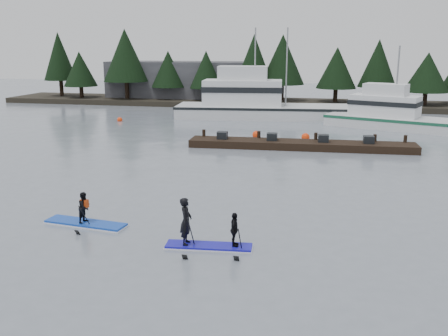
% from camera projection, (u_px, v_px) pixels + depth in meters
% --- Properties ---
extents(ground, '(160.00, 160.00, 0.00)m').
position_uv_depth(ground, '(190.00, 233.00, 18.88)').
color(ground, slate).
rests_on(ground, ground).
extents(far_shore, '(70.00, 8.00, 0.60)m').
position_uv_depth(far_shore, '(290.00, 104.00, 58.64)').
color(far_shore, '#2D281E').
rests_on(far_shore, ground).
extents(treeline, '(60.00, 4.00, 8.00)m').
position_uv_depth(treeline, '(290.00, 106.00, 58.71)').
color(treeline, black).
rests_on(treeline, ground).
extents(waterfront_building, '(18.00, 6.00, 5.00)m').
position_uv_depth(waterfront_building, '(181.00, 82.00, 62.95)').
color(waterfront_building, '#4C4C51').
rests_on(waterfront_building, ground).
extents(fishing_boat_large, '(17.26, 6.47, 9.60)m').
position_uv_depth(fishing_boat_large, '(258.00, 110.00, 49.07)').
color(fishing_boat_large, silver).
rests_on(fishing_boat_large, ground).
extents(fishing_boat_medium, '(13.00, 7.75, 7.73)m').
position_uv_depth(fishing_boat_medium, '(397.00, 122.00, 42.71)').
color(fishing_boat_medium, silver).
rests_on(fishing_boat_medium, ground).
extents(floating_dock, '(15.52, 2.83, 0.51)m').
position_uv_depth(floating_dock, '(301.00, 145.00, 34.36)').
color(floating_dock, black).
rests_on(floating_dock, ground).
extents(buoy_d, '(0.63, 0.63, 0.63)m').
position_uv_depth(buoy_d, '(305.00, 139.00, 37.76)').
color(buoy_d, '#FB390C').
rests_on(buoy_d, ground).
extents(buoy_c, '(0.54, 0.54, 0.54)m').
position_uv_depth(buoy_c, '(434.00, 133.00, 40.39)').
color(buoy_c, '#FB390C').
rests_on(buoy_c, ground).
extents(buoy_b, '(0.62, 0.62, 0.62)m').
position_uv_depth(buoy_b, '(256.00, 137.00, 38.83)').
color(buoy_b, '#FB390C').
rests_on(buoy_b, ground).
extents(buoy_a, '(0.49, 0.49, 0.49)m').
position_uv_depth(buoy_a, '(120.00, 121.00, 46.93)').
color(buoy_a, '#FB390C').
rests_on(buoy_a, ground).
extents(paddleboard_solo, '(3.40, 1.27, 1.81)m').
position_uv_depth(paddleboard_solo, '(85.00, 215.00, 19.64)').
color(paddleboard_solo, '#1341B7').
rests_on(paddleboard_solo, ground).
extents(paddleboard_duo, '(3.08, 1.26, 2.28)m').
position_uv_depth(paddleboard_duo, '(205.00, 230.00, 17.37)').
color(paddleboard_duo, '#1512B2').
rests_on(paddleboard_duo, ground).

